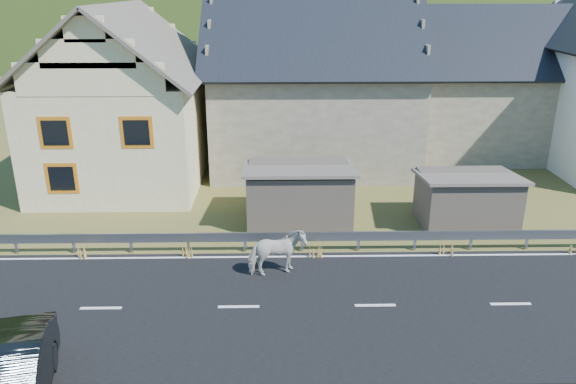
{
  "coord_description": "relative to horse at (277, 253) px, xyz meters",
  "views": [
    {
      "loc": [
        -2.83,
        -14.22,
        8.83
      ],
      "look_at": [
        -2.49,
        3.6,
        2.28
      ],
      "focal_mm": 35.0,
      "sensor_mm": 36.0,
      "label": 1
    }
  ],
  "objects": [
    {
      "name": "guardrail",
      "position": [
        2.88,
        1.72,
        -0.25
      ],
      "size": [
        28.1,
        0.09,
        0.75
      ],
      "color": "#93969B",
      "rests_on": "ground"
    },
    {
      "name": "horse",
      "position": [
        0.0,
        0.0,
        0.0
      ],
      "size": [
        1.31,
        1.98,
        1.54
      ],
      "primitive_type": "imported",
      "rotation": [
        0.0,
        0.0,
        1.86
      ],
      "color": "beige",
      "rests_on": "road"
    },
    {
      "name": "house_cream",
      "position": [
        -7.13,
        10.04,
        3.55
      ],
      "size": [
        7.8,
        9.8,
        8.3
      ],
      "color": "#F8EAB8",
      "rests_on": "ground"
    },
    {
      "name": "house_stone_b",
      "position": [
        11.88,
        15.04,
        3.43
      ],
      "size": [
        9.8,
        8.8,
        8.1
      ],
      "color": "tan",
      "rests_on": "ground"
    },
    {
      "name": "road",
      "position": [
        2.88,
        -1.96,
        -0.79
      ],
      "size": [
        60.0,
        7.0,
        0.04
      ],
      "primitive_type": "cube",
      "color": "black",
      "rests_on": "ground"
    },
    {
      "name": "shed_right",
      "position": [
        7.38,
        4.04,
        0.19
      ],
      "size": [
        3.8,
        2.9,
        2.2
      ],
      "primitive_type": "cube",
      "color": "brown",
      "rests_on": "ground"
    },
    {
      "name": "conifer_patch",
      "position": [
        -52.12,
        108.04,
        5.19
      ],
      "size": [
        76.0,
        50.0,
        28.0
      ],
      "primitive_type": "ellipsoid",
      "color": "black",
      "rests_on": "ground"
    },
    {
      "name": "shed_left",
      "position": [
        0.88,
        4.54,
        0.29
      ],
      "size": [
        4.3,
        3.3,
        2.4
      ],
      "primitive_type": "cube",
      "color": "brown",
      "rests_on": "ground"
    },
    {
      "name": "mountain",
      "position": [
        7.88,
        178.04,
        -20.81
      ],
      "size": [
        440.0,
        280.0,
        260.0
      ],
      "primitive_type": "ellipsoid",
      "color": "#273E0F",
      "rests_on": "ground"
    },
    {
      "name": "ground",
      "position": [
        2.88,
        -1.96,
        -0.81
      ],
      "size": [
        160.0,
        160.0,
        0.0
      ],
      "primitive_type": "plane",
      "color": "#4E501E",
      "rests_on": "ground"
    },
    {
      "name": "lane_markings",
      "position": [
        2.88,
        -1.96,
        -0.76
      ],
      "size": [
        60.0,
        6.6,
        0.01
      ],
      "primitive_type": "cube",
      "color": "silver",
      "rests_on": "road"
    },
    {
      "name": "house_stone_a",
      "position": [
        1.88,
        13.04,
        3.82
      ],
      "size": [
        10.8,
        9.8,
        8.9
      ],
      "color": "tan",
      "rests_on": "ground"
    }
  ]
}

